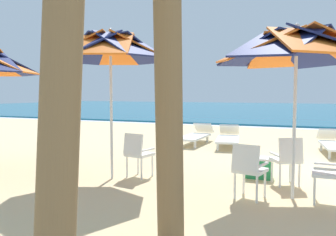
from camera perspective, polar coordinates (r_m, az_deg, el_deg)
sea at (r=35.16m, az=23.32°, el=1.26°), size 80.00×36.00×0.10m
surf_foam at (r=16.91m, az=24.36°, el=-1.73°), size 80.00×0.70×0.01m
beach_umbrella_0 at (r=5.65m, az=20.30°, el=10.81°), size 2.48×2.48×2.68m
plastic_chair_0 at (r=5.70m, az=25.44°, el=-7.79°), size 0.48×0.45×0.87m
plastic_chair_1 at (r=6.49m, az=18.96°, el=-6.19°), size 0.60×0.62×0.87m
plastic_chair_2 at (r=5.51m, az=13.07°, el=-7.89°), size 0.52×0.55×0.87m
beach_umbrella_1 at (r=6.67m, az=-9.40°, el=11.15°), size 2.27×2.27×2.83m
plastic_chair_3 at (r=6.75m, az=-5.02°, el=-5.58°), size 0.51×0.54×0.87m
sun_lounger_1 at (r=10.34m, az=25.60°, el=-3.77°), size 0.88×2.20×0.62m
sun_lounger_2 at (r=10.75m, az=9.82°, el=-3.13°), size 1.00×2.22×0.62m
sun_lounger_3 at (r=11.15m, az=4.59°, el=-2.82°), size 0.66×2.15×0.62m
cooler_box at (r=6.98m, az=14.74°, el=-7.85°), size 0.50×0.34×0.40m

